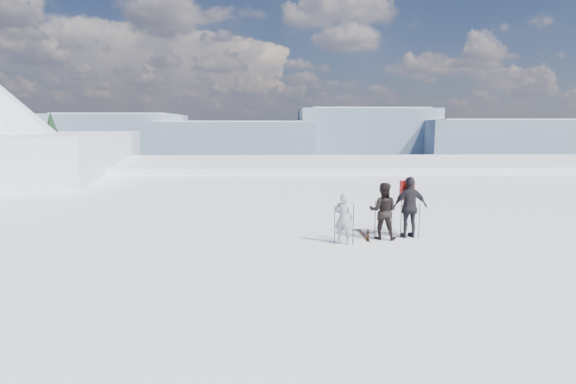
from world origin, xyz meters
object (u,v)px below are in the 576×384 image
at_px(skier_dark, 383,211).
at_px(skier_pack, 410,207).
at_px(skier_grey, 344,218).
at_px(skis_loose, 366,235).

bearing_deg(skier_dark, skier_pack, -152.63).
relative_size(skier_grey, skier_dark, 0.87).
height_order(skier_grey, skier_pack, skier_pack).
bearing_deg(skier_dark, skis_loose, -28.63).
bearing_deg(skier_grey, skis_loose, -106.38).
bearing_deg(skis_loose, skier_pack, -11.66).
relative_size(skier_dark, skis_loose, 1.06).
distance_m(skier_grey, skier_dark, 1.44).
height_order(skier_dark, skis_loose, skier_dark).
xyz_separation_m(skier_grey, skier_dark, (1.33, 0.53, 0.12)).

